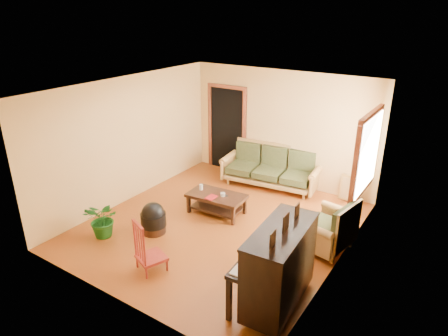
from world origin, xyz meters
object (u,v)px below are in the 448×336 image
Objects in this scene: footstool at (154,221)px; ceramic_crock at (355,198)px; potted_plant at (104,219)px; red_chair at (151,245)px; armchair at (327,224)px; sofa at (270,167)px; coffee_table at (217,204)px; piano at (279,268)px.

ceramic_crock is at bearing 48.93° from footstool.
red_chair is at bearing -10.50° from potted_plant.
footstool is at bearing -145.79° from armchair.
footstool is at bearing 152.65° from red_chair.
armchair is 3.56× the size of ceramic_crock.
ceramic_crock is at bearing 101.42° from armchair.
sofa is 1.96m from ceramic_crock.
coffee_table reaches higher than ceramic_crock.
coffee_table is 2.93m from ceramic_crock.
potted_plant is (-1.47, -3.56, -0.12)m from sofa.
red_chair reaches higher than potted_plant.
footstool is 1.15m from red_chair.
armchair is at bearing 84.70° from piano.
sofa is at bearing 67.58° from potted_plant.
ceramic_crock is at bearing 47.91° from potted_plant.
potted_plant is (-0.64, -0.59, 0.12)m from footstool.
sofa is 3.85m from potted_plant.
armchair is 0.68× the size of piano.
coffee_table is at bearing 57.03° from potted_plant.
sofa is at bearing 148.96° from armchair.
potted_plant reaches higher than footstool.
sofa reaches higher than red_chair.
footstool is 0.53× the size of red_chair.
potted_plant is (-3.39, -3.75, 0.21)m from ceramic_crock.
sofa is 1.59× the size of piano.
ceramic_crock is at bearing 86.04° from piano.
coffee_table is 1.65× the size of potted_plant.
sofa is 3.81m from red_chair.
piano reaches higher than ceramic_crock.
red_chair is (0.74, -0.85, 0.22)m from footstool.
sofa is 4.70× the size of footstool.
armchair reaches higher than footstool.
piano reaches higher than footstool.
coffee_table is 1.30× the size of red_chair.
piano is 2.83m from footstool.
sofa is 3.17× the size of potted_plant.
piano is (-0.04, -1.74, 0.14)m from armchair.
piano is at bearing -37.99° from coffee_table.
potted_plant is at bearing -141.63° from armchair.
footstool is (-2.79, -1.25, -0.25)m from armchair.
armchair is at bearing 28.21° from potted_plant.
footstool is at bearing 42.99° from potted_plant.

